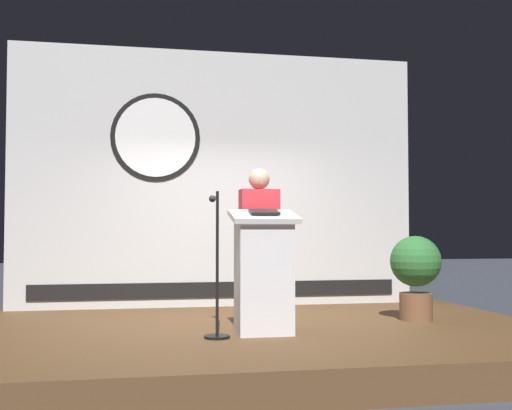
% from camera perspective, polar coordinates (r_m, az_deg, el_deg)
% --- Properties ---
extents(ground_plane, '(40.00, 40.00, 0.00)m').
position_cam_1_polar(ground_plane, '(6.52, -1.37, -13.76)').
color(ground_plane, '#383D47').
extents(stage_platform, '(6.40, 4.00, 0.30)m').
position_cam_1_polar(stage_platform, '(6.49, -1.36, -12.46)').
color(stage_platform, brown).
rests_on(stage_platform, ground).
extents(banner_display, '(5.32, 0.12, 3.36)m').
position_cam_1_polar(banner_display, '(8.25, -3.57, 2.43)').
color(banner_display, silver).
rests_on(banner_display, stage_platform).
extents(podium, '(0.64, 0.50, 1.20)m').
position_cam_1_polar(podium, '(6.02, 0.71, -6.17)').
color(podium, silver).
rests_on(podium, stage_platform).
extents(speaker_person, '(0.40, 0.26, 1.64)m').
position_cam_1_polar(speaker_person, '(6.49, 0.29, -3.71)').
color(speaker_person, black).
rests_on(speaker_person, stage_platform).
extents(microphone_stand, '(0.24, 0.56, 1.35)m').
position_cam_1_polar(microphone_stand, '(5.86, -3.64, -7.40)').
color(microphone_stand, black).
rests_on(microphone_stand, stage_platform).
extents(potted_plant, '(0.56, 0.56, 0.93)m').
position_cam_1_polar(potted_plant, '(7.15, 14.39, -5.72)').
color(potted_plant, brown).
rests_on(potted_plant, stage_platform).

